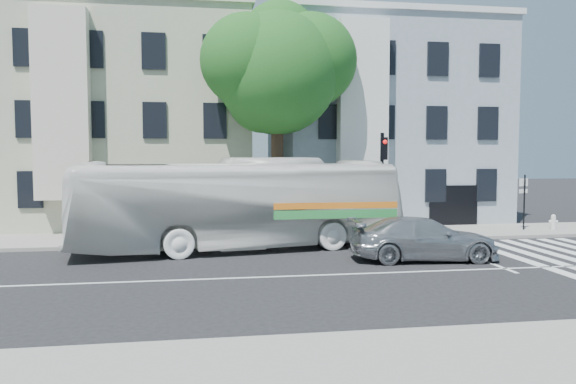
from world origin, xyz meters
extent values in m
plane|color=black|center=(0.00, 0.00, 0.00)|extent=(120.00, 120.00, 0.00)
cube|color=gray|center=(0.00, 8.00, 0.07)|extent=(80.00, 4.00, 0.15)
cube|color=gray|center=(0.00, -8.00, 0.07)|extent=(80.00, 4.00, 0.15)
cube|color=#ABAE92|center=(-7.00, 15.00, 5.50)|extent=(12.00, 10.00, 11.00)
cube|color=#86959F|center=(7.00, 15.00, 5.50)|extent=(12.00, 10.00, 11.00)
cylinder|color=#2D2116|center=(0.00, 8.50, 2.60)|extent=(0.56, 0.56, 5.20)
sphere|color=#184B1A|center=(0.00, 8.50, 7.50)|extent=(5.60, 5.60, 5.60)
sphere|color=#184B1A|center=(1.60, 8.90, 8.20)|extent=(4.40, 4.40, 4.40)
sphere|color=#184B1A|center=(-1.40, 8.20, 8.00)|extent=(4.20, 4.20, 4.20)
sphere|color=#184B1A|center=(0.30, 9.70, 9.20)|extent=(3.80, 3.80, 3.80)
sphere|color=#184B1A|center=(-0.60, 9.10, 6.50)|extent=(3.40, 3.40, 3.40)
imported|color=white|center=(-2.03, 5.20, 1.84)|extent=(5.09, 13.54, 3.68)
imported|color=#ACAFB4|center=(4.42, 1.93, 0.77)|extent=(2.64, 5.50, 1.55)
cylinder|color=black|center=(4.21, 6.05, 2.37)|extent=(0.16, 0.16, 4.73)
cube|color=black|center=(4.21, 5.80, 4.06)|extent=(0.38, 0.33, 0.96)
sphere|color=red|center=(4.21, 5.67, 4.34)|extent=(0.18, 0.18, 0.18)
cylinder|color=white|center=(4.21, 5.90, 2.93)|extent=(0.48, 0.18, 0.50)
cylinder|color=silver|center=(13.50, 7.64, 0.45)|extent=(0.24, 0.24, 0.59)
sphere|color=silver|center=(13.50, 7.64, 0.77)|extent=(0.22, 0.22, 0.22)
cylinder|color=silver|center=(13.50, 7.64, 0.52)|extent=(0.42, 0.27, 0.14)
cylinder|color=black|center=(11.98, 7.72, 1.49)|extent=(0.07, 0.07, 2.67)
cube|color=white|center=(11.98, 7.82, 2.45)|extent=(0.48, 0.12, 0.37)
cube|color=white|center=(11.98, 7.82, 2.02)|extent=(0.48, 0.12, 0.19)
camera|label=1|loc=(-3.64, -17.16, 3.88)|focal=35.00mm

